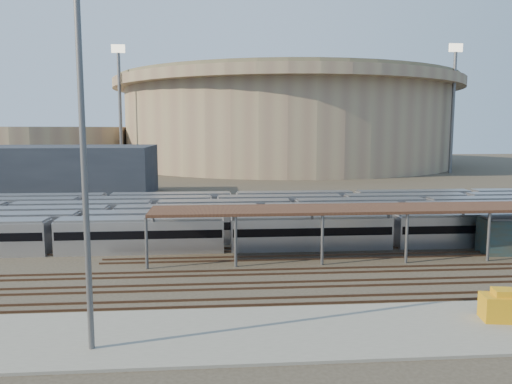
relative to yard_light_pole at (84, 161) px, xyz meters
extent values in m
plane|color=#383026|center=(8.92, 16.70, -11.57)|extent=(420.00, 420.00, 0.00)
cube|color=gray|center=(3.92, 1.70, -11.47)|extent=(50.00, 9.00, 0.20)
cube|color=#A7A8AC|center=(8.83, 24.70, -9.77)|extent=(112.00, 2.90, 3.60)
cube|color=#A7A8AC|center=(10.81, 28.90, -9.77)|extent=(112.00, 2.90, 3.60)
cube|color=#A7A8AC|center=(13.38, 33.10, -9.77)|extent=(112.00, 2.90, 3.60)
cube|color=#A7A8AC|center=(-0.65, 37.30, -9.77)|extent=(112.00, 2.90, 3.60)
cube|color=#A7A8AC|center=(7.42, 41.50, -9.77)|extent=(112.00, 2.90, 3.60)
cube|color=#A7A8AC|center=(10.32, 45.70, -9.77)|extent=(112.00, 2.90, 3.60)
cylinder|color=#58585D|center=(0.92, 18.00, -9.07)|extent=(0.30, 0.30, 5.00)
cylinder|color=#58585D|center=(0.92, 23.40, -9.07)|extent=(0.30, 0.30, 5.00)
cylinder|color=#58585D|center=(9.49, 18.00, -9.07)|extent=(0.30, 0.30, 5.00)
cylinder|color=#58585D|center=(9.49, 23.40, -9.07)|extent=(0.30, 0.30, 5.00)
cylinder|color=#58585D|center=(18.06, 18.00, -9.07)|extent=(0.30, 0.30, 5.00)
cylinder|color=#58585D|center=(18.06, 23.40, -9.07)|extent=(0.30, 0.30, 5.00)
cylinder|color=#58585D|center=(26.63, 18.00, -9.07)|extent=(0.30, 0.30, 5.00)
cylinder|color=#58585D|center=(26.63, 23.40, -9.07)|extent=(0.30, 0.30, 5.00)
cylinder|color=#58585D|center=(35.20, 18.00, -9.07)|extent=(0.30, 0.30, 5.00)
cylinder|color=#58585D|center=(35.20, 23.40, -9.07)|extent=(0.30, 0.30, 5.00)
cube|color=#311B14|center=(30.92, 20.70, -6.42)|extent=(60.00, 6.00, 0.30)
cube|color=#4C3323|center=(8.92, 14.95, -11.48)|extent=(170.00, 0.12, 0.18)
cube|color=#4C3323|center=(8.92, 16.45, -11.48)|extent=(170.00, 0.12, 0.18)
cube|color=#4C3323|center=(8.92, 10.95, -11.48)|extent=(170.00, 0.12, 0.18)
cube|color=#4C3323|center=(8.92, 12.45, -11.48)|extent=(170.00, 0.12, 0.18)
cube|color=#4C3323|center=(8.92, 6.95, -11.48)|extent=(170.00, 0.12, 0.18)
cube|color=#4C3323|center=(8.92, 8.45, -11.48)|extent=(170.00, 0.12, 0.18)
cylinder|color=gray|center=(33.92, 156.70, 2.43)|extent=(116.00, 116.00, 28.00)
cylinder|color=gray|center=(33.92, 156.70, 17.93)|extent=(124.00, 124.00, 3.00)
cylinder|color=#676149|center=(33.92, 156.70, 20.18)|extent=(120.00, 120.00, 1.50)
cylinder|color=gray|center=(-51.08, 146.70, -4.57)|extent=(56.00, 56.00, 14.00)
cube|color=#1E232D|center=(-26.08, 71.70, -6.57)|extent=(42.00, 20.00, 10.00)
cylinder|color=#58585D|center=(-21.08, 126.70, 6.43)|extent=(1.00, 1.00, 36.00)
cube|color=#FFF2CC|center=(-21.08, 126.70, 25.63)|extent=(4.00, 0.60, 2.40)
cylinder|color=#58585D|center=(78.92, 116.70, 6.43)|extent=(1.00, 1.00, 36.00)
cube|color=#FFF2CC|center=(78.92, 116.70, 25.63)|extent=(4.00, 0.60, 2.40)
cylinder|color=#58585D|center=(-1.08, 176.70, 6.43)|extent=(1.00, 1.00, 36.00)
cube|color=#FFF2CC|center=(-1.08, 176.70, 25.63)|extent=(4.00, 0.60, 2.40)
cylinder|color=#58585D|center=(0.00, 0.00, -0.18)|extent=(0.36, 0.36, 22.37)
cube|color=#C28912|center=(27.42, 2.26, -10.48)|extent=(3.10, 2.23, 1.77)
camera|label=1|loc=(7.59, -29.53, 1.88)|focal=35.00mm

